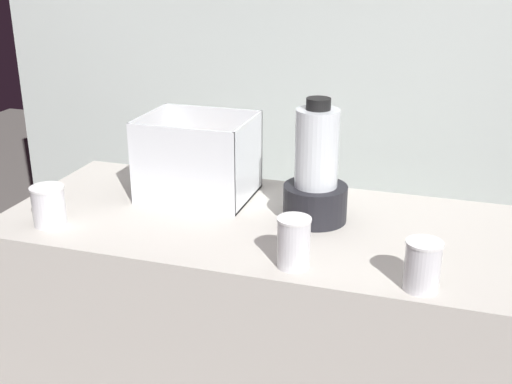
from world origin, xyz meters
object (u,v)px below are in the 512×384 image
carrot_display_bin (200,171)px  juice_cup_carrot_left (294,245)px  blender_pitcher (316,176)px  juice_cup_pomegranate_middle (422,269)px  juice_cup_carrot_far_left (49,208)px

carrot_display_bin → juice_cup_carrot_left: bearing=-43.9°
carrot_display_bin → juice_cup_carrot_left: 0.53m
blender_pitcher → juice_cup_pomegranate_middle: (0.31, -0.30, -0.08)m
juice_cup_carrot_far_left → juice_cup_carrot_left: juice_cup_carrot_left is taller
carrot_display_bin → blender_pitcher: 0.38m
blender_pitcher → juice_cup_pomegranate_middle: blender_pitcher is taller
blender_pitcher → juice_cup_carrot_left: bearing=-87.3°
carrot_display_bin → juice_cup_carrot_left: carrot_display_bin is taller
blender_pitcher → juice_cup_carrot_far_left: bearing=-159.9°
juice_cup_carrot_left → juice_cup_carrot_far_left: bearing=176.8°
blender_pitcher → juice_cup_carrot_far_left: (-0.67, -0.25, -0.08)m
blender_pitcher → juice_cup_carrot_far_left: size_ratio=3.13×
juice_cup_carrot_left → blender_pitcher: bearing=92.7°
juice_cup_carrot_far_left → blender_pitcher: bearing=20.1°
carrot_display_bin → juice_cup_pomegranate_middle: 0.78m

